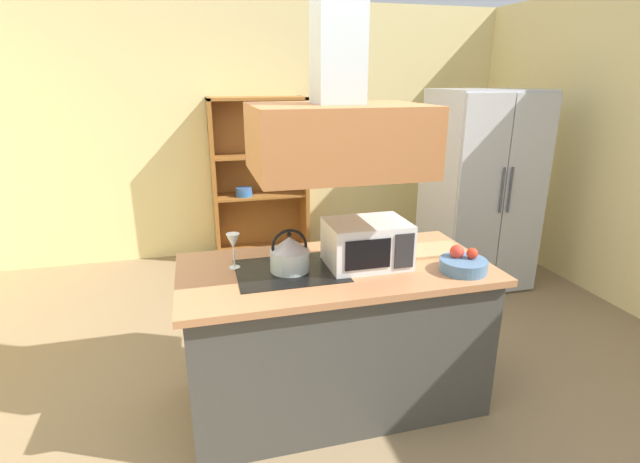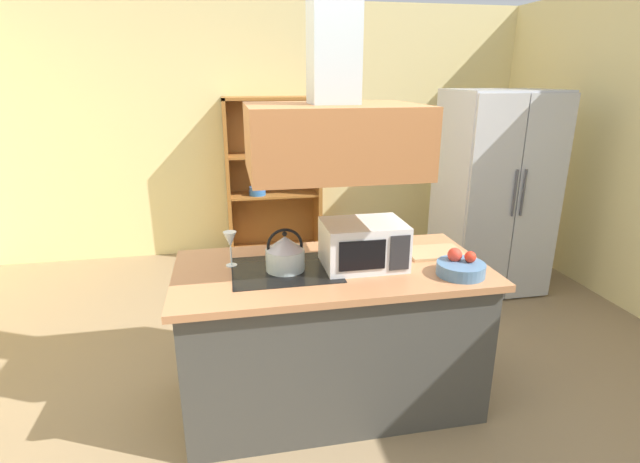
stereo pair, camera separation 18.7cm
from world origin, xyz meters
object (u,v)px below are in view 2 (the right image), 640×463
object	(u,v)px
cutting_board	(434,252)
dish_cabinet	(273,187)
fruit_bowl	(461,267)
refrigerator	(493,193)
wine_glass_on_counter	(230,241)
microwave	(363,244)
kettle	(285,253)

from	to	relation	value
cutting_board	dish_cabinet	bearing A→B (deg)	105.65
fruit_bowl	refrigerator	bearing A→B (deg)	54.88
refrigerator	wine_glass_on_counter	bearing A→B (deg)	-151.89
cutting_board	microwave	distance (m)	0.51
dish_cabinet	microwave	distance (m)	2.75
refrigerator	microwave	world-z (taller)	refrigerator
microwave	wine_glass_on_counter	distance (m)	0.76
dish_cabinet	wine_glass_on_counter	distance (m)	2.65
fruit_bowl	dish_cabinet	bearing A→B (deg)	104.07
cutting_board	kettle	bearing A→B (deg)	-175.14
dish_cabinet	kettle	xyz separation A→B (m)	(-0.20, -2.71, 0.23)
dish_cabinet	kettle	world-z (taller)	dish_cabinet
dish_cabinet	kettle	bearing A→B (deg)	-94.19
refrigerator	dish_cabinet	bearing A→B (deg)	145.65
cutting_board	fruit_bowl	bearing A→B (deg)	-89.17
dish_cabinet	fruit_bowl	distance (m)	3.06
cutting_board	wine_glass_on_counter	bearing A→B (deg)	177.99
kettle	microwave	size ratio (longest dim) A/B	0.53
refrigerator	kettle	world-z (taller)	refrigerator
dish_cabinet	fruit_bowl	bearing A→B (deg)	-75.93
dish_cabinet	microwave	xyz separation A→B (m)	(0.25, -2.73, 0.26)
cutting_board	refrigerator	bearing A→B (deg)	48.61
microwave	fruit_bowl	xyz separation A→B (m)	(0.49, -0.23, -0.09)
cutting_board	wine_glass_on_counter	xyz separation A→B (m)	(-1.23, 0.04, 0.14)
microwave	wine_glass_on_counter	size ratio (longest dim) A/B	2.23
cutting_board	microwave	bearing A→B (deg)	-168.56
cutting_board	fruit_bowl	world-z (taller)	fruit_bowl
cutting_board	wine_glass_on_counter	size ratio (longest dim) A/B	1.65
wine_glass_on_counter	kettle	bearing A→B (deg)	-22.40
wine_glass_on_counter	refrigerator	bearing A→B (deg)	28.11
refrigerator	wine_glass_on_counter	distance (m)	2.73
microwave	fruit_bowl	size ratio (longest dim) A/B	1.74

